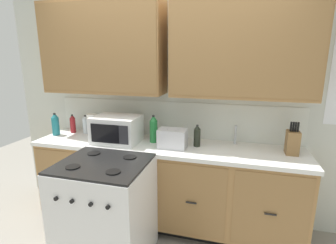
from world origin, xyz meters
TOP-DOWN VIEW (x-y plane):
  - ground_plane at (0.00, 0.00)m, footprint 8.00×8.00m
  - wall_unit at (0.00, 0.50)m, footprint 3.98×0.40m
  - counter_run at (0.00, 0.30)m, footprint 2.81×0.64m
  - stove_range at (-0.37, -0.33)m, footprint 0.76×0.68m
  - microwave at (-0.51, 0.25)m, footprint 0.48×0.37m
  - toaster at (0.10, 0.23)m, footprint 0.28×0.18m
  - knife_block at (1.22, 0.35)m, footprint 0.11×0.14m
  - sink_faucet at (0.71, 0.51)m, footprint 0.02×0.02m
  - paper_towel_roll at (-0.88, 0.36)m, footprint 0.12×0.12m
  - bottle_teal at (-1.32, 0.30)m, footprint 0.08×0.08m
  - bottle_red at (-1.19, 0.44)m, footprint 0.06×0.06m
  - bottle_green at (-0.13, 0.34)m, footprint 0.08×0.08m
  - bottle_dark at (0.33, 0.33)m, footprint 0.07×0.07m
  - bottle_clear at (-1.02, 0.45)m, footprint 0.07×0.07m

SIDE VIEW (x-z plane):
  - ground_plane at x=0.00m, z-range 0.00..0.00m
  - stove_range at x=-0.37m, z-range 0.00..0.95m
  - counter_run at x=0.00m, z-range 0.01..0.94m
  - toaster at x=0.10m, z-range 0.93..1.12m
  - sink_faucet at x=0.71m, z-range 0.93..1.13m
  - bottle_red at x=-1.19m, z-range 0.93..1.15m
  - bottle_clear at x=-1.02m, z-range 0.93..1.15m
  - bottle_dark at x=0.33m, z-range 0.93..1.15m
  - knife_block at x=1.22m, z-range 0.89..1.20m
  - bottle_teal at x=-1.32m, z-range 0.93..1.19m
  - paper_towel_roll at x=-0.88m, z-range 0.93..1.19m
  - microwave at x=-0.51m, z-range 0.93..1.21m
  - bottle_green at x=-0.13m, z-range 0.92..1.22m
  - wall_unit at x=0.00m, z-range 0.40..2.94m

